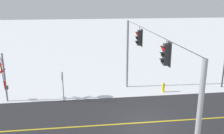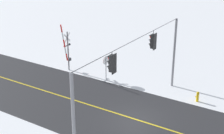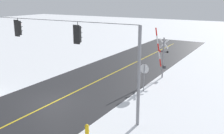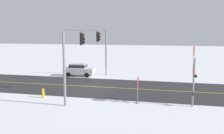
% 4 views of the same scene
% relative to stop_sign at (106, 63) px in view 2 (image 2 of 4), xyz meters
% --- Properties ---
extents(ground_plane, '(160.00, 160.00, 0.00)m').
position_rel_stop_sign_xyz_m(ground_plane, '(4.90, 5.79, -1.71)').
color(ground_plane, white).
extents(signal_span, '(14.20, 0.47, 6.22)m').
position_rel_stop_sign_xyz_m(signal_span, '(5.02, 5.78, 2.37)').
color(signal_span, gray).
rests_on(signal_span, ground).
extents(stop_sign, '(0.80, 0.09, 2.35)m').
position_rel_stop_sign_xyz_m(stop_sign, '(0.00, 0.00, 0.00)').
color(stop_sign, gray).
rests_on(stop_sign, ground).
extents(railroad_crossing, '(1.42, 0.31, 4.90)m').
position_rel_stop_sign_xyz_m(railroad_crossing, '(0.04, -4.52, 0.60)').
color(railroad_crossing, gray).
rests_on(railroad_crossing, ground).
extents(fire_hydrant, '(0.24, 0.31, 0.88)m').
position_rel_stop_sign_xyz_m(fire_hydrant, '(-0.35, 8.75, -1.25)').
color(fire_hydrant, gold).
rests_on(fire_hydrant, ground).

